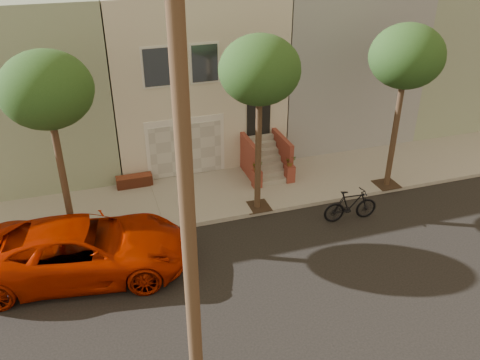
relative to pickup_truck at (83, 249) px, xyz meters
name	(u,v)px	position (x,y,z in m)	size (l,w,h in m)	color
ground	(270,281)	(5.20, -2.12, -0.87)	(90.00, 90.00, 0.00)	black
sidewalk	(220,194)	(5.20, 3.23, -0.80)	(40.00, 3.70, 0.15)	gray
house_row	(183,65)	(5.21, 9.07, 2.77)	(33.10, 11.70, 7.00)	beige
tree_left	(47,91)	(-0.30, 1.78, 4.38)	(2.70, 2.57, 6.30)	#2D2116
tree_mid	(260,71)	(6.20, 1.78, 4.38)	(2.70, 2.57, 6.30)	#2D2116
tree_right	(407,57)	(11.70, 1.78, 4.38)	(2.70, 2.57, 6.30)	#2D2116
pickup_truck	(83,249)	(0.00, 0.00, 0.00)	(2.90, 6.29, 1.75)	#AB1B00
motorcycle	(351,205)	(9.14, 0.14, -0.27)	(0.57, 2.01, 1.20)	black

